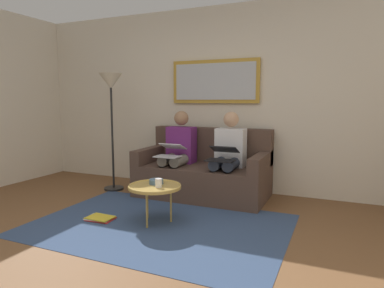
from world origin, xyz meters
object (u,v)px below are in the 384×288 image
couch (204,172)px  magazine_stack (100,218)px  laptop_silver (171,151)px  laptop_black (223,154)px  bowl (156,182)px  standing_lamp (111,94)px  cup (159,183)px  framed_mirror (215,82)px  person_right (178,150)px  person_left (228,153)px  coffee_table (155,187)px

couch → magazine_stack: bearing=64.3°
laptop_silver → laptop_black: bearing=-179.7°
bowl → standing_lamp: (1.21, -0.87, 0.94)m
bowl → standing_lamp: 1.76m
cup → standing_lamp: (1.30, -0.99, 0.92)m
laptop_black → cup: bearing=69.1°
couch → laptop_silver: size_ratio=4.51×
magazine_stack → standing_lamp: standing_lamp is taller
laptop_silver → bowl: bearing=107.1°
laptop_silver → standing_lamp: bearing=-2.0°
framed_mirror → person_right: bearing=51.9°
standing_lamp → person_left: bearing=-173.2°
laptop_black → person_right: size_ratio=0.34×
standing_lamp → bowl: bearing=144.1°
magazine_stack → bowl: bearing=-156.9°
bowl → laptop_black: (-0.46, -0.84, 0.20)m
person_right → magazine_stack: size_ratio=3.56×
couch → standing_lamp: (1.31, 0.27, 1.06)m
coffee_table → bowl: (0.03, -0.08, 0.04)m
couch → person_left: size_ratio=1.50×
magazine_stack → standing_lamp: 1.86m
cup → bowl: (0.09, -0.12, -0.02)m
cup → laptop_black: size_ratio=0.23×
person_right → framed_mirror: bearing=-128.1°
person_left → standing_lamp: size_ratio=0.69×
couch → bowl: couch is taller
framed_mirror → cup: 1.98m
magazine_stack → laptop_black: bearing=-133.4°
framed_mirror → person_right: size_ratio=1.13×
framed_mirror → standing_lamp: size_ratio=0.78×
framed_mirror → laptop_silver: framed_mirror is taller
magazine_stack → coffee_table: bearing=-164.5°
framed_mirror → cup: size_ratio=14.33×
framed_mirror → coffee_table: (0.07, 1.61, -1.16)m
person_right → magazine_stack: (0.31, 1.31, -0.59)m
person_left → standing_lamp: 1.84m
framed_mirror → magazine_stack: framed_mirror is taller
couch → laptop_silver: couch is taller
laptop_silver → standing_lamp: 1.20m
bowl → standing_lamp: size_ratio=0.09×
laptop_silver → coffee_table: bearing=107.2°
cup → laptop_black: bearing=-110.9°
couch → laptop_silver: (0.36, 0.30, 0.32)m
bowl → person_left: person_left is taller
bowl → person_left: size_ratio=0.13×
coffee_table → person_left: (-0.43, -1.15, 0.22)m
standing_lamp → cup: bearing=142.7°
couch → magazine_stack: 1.56m
coffee_table → bowl: size_ratio=3.68×
laptop_silver → person_right: bearing=-90.0°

